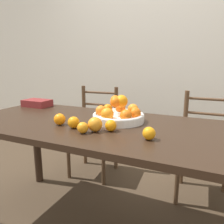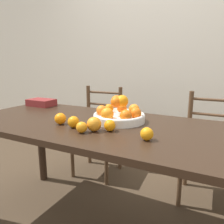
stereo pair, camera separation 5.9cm
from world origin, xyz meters
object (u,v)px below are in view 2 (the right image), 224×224
object	(u,v)px
orange_loose_0	(74,122)
orange_loose_4	(82,127)
orange_loose_1	(110,126)
orange_loose_3	(60,119)
chair_right	(210,149)
orange_loose_2	(147,134)
orange_loose_5	(94,124)
fruit_bowl	(119,114)
book_stack	(41,103)
chair_left	(98,131)

from	to	relation	value
orange_loose_0	orange_loose_4	size ratio (longest dim) A/B	1.12
orange_loose_1	orange_loose_3	distance (m)	0.34
chair_right	orange_loose_4	bearing A→B (deg)	-123.96
orange_loose_2	orange_loose_5	distance (m)	0.31
orange_loose_4	orange_loose_2	bearing A→B (deg)	7.54
orange_loose_1	orange_loose_3	bearing A→B (deg)	-177.66
orange_loose_0	orange_loose_3	bearing A→B (deg)	169.34
fruit_bowl	orange_loose_1	bearing A→B (deg)	-78.74
orange_loose_5	book_stack	xyz separation A→B (m)	(-0.82, 0.43, -0.01)
chair_right	orange_loose_1	bearing A→B (deg)	-120.98
fruit_bowl	orange_loose_1	distance (m)	0.22
fruit_bowl	orange_loose_5	distance (m)	0.25
fruit_bowl	chair_left	size ratio (longest dim) A/B	0.37
orange_loose_5	chair_left	size ratio (longest dim) A/B	0.09
orange_loose_4	orange_loose_3	bearing A→B (deg)	159.28
fruit_bowl	orange_loose_4	distance (m)	0.32
book_stack	chair_right	bearing A→B (deg)	18.48
fruit_bowl	orange_loose_1	world-z (taller)	fruit_bowl
chair_right	orange_loose_3	bearing A→B (deg)	-134.82
orange_loose_3	orange_loose_4	size ratio (longest dim) A/B	1.16
orange_loose_3	chair_right	size ratio (longest dim) A/B	0.08
orange_loose_3	orange_loose_5	bearing A→B (deg)	-5.77
chair_left	chair_right	bearing A→B (deg)	-4.17
orange_loose_5	orange_loose_4	bearing A→B (deg)	-129.45
orange_loose_4	book_stack	size ratio (longest dim) A/B	0.26
orange_loose_1	chair_left	world-z (taller)	chair_left
chair_left	chair_right	world-z (taller)	same
orange_loose_1	book_stack	distance (m)	0.97
fruit_bowl	orange_loose_4	bearing A→B (deg)	-104.71
orange_loose_2	chair_left	distance (m)	1.26
chair_left	chair_right	size ratio (longest dim) A/B	1.00
orange_loose_5	book_stack	size ratio (longest dim) A/B	0.35
orange_loose_2	orange_loose_5	xyz separation A→B (m)	(-0.31, 0.01, 0.01)
fruit_bowl	orange_loose_2	xyz separation A→B (m)	(0.27, -0.26, -0.02)
fruit_bowl	orange_loose_1	xyz separation A→B (m)	(0.04, -0.21, -0.02)
orange_loose_5	chair_left	xyz separation A→B (m)	(-0.50, 0.89, -0.37)
orange_loose_1	orange_loose_4	xyz separation A→B (m)	(-0.12, -0.10, -0.00)
chair_left	book_stack	distance (m)	0.66
fruit_bowl	chair_left	world-z (taller)	fruit_bowl
orange_loose_5	chair_left	world-z (taller)	chair_left
fruit_bowl	chair_right	world-z (taller)	fruit_bowl
orange_loose_2	book_stack	xyz separation A→B (m)	(-1.12, 0.44, -0.00)
orange_loose_2	orange_loose_4	world-z (taller)	orange_loose_2
orange_loose_3	chair_right	bearing A→B (deg)	46.21
orange_loose_0	orange_loose_4	world-z (taller)	orange_loose_0
orange_loose_4	orange_loose_5	size ratio (longest dim) A/B	0.76
chair_right	book_stack	world-z (taller)	chair_right
orange_loose_2	orange_loose_3	bearing A→B (deg)	176.48
chair_left	fruit_bowl	bearing A→B (deg)	-54.03
orange_loose_2	orange_loose_5	bearing A→B (deg)	178.40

